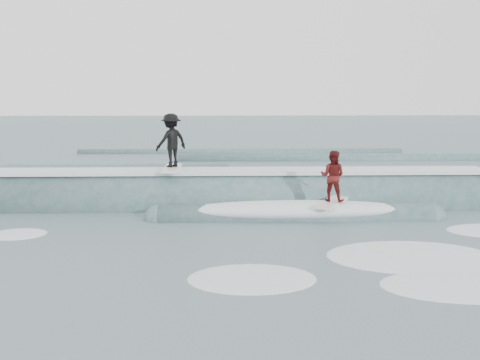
{
  "coord_description": "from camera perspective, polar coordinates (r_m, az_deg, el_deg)",
  "views": [
    {
      "loc": [
        -0.5,
        -14.15,
        4.12
      ],
      "look_at": [
        0.0,
        4.12,
        1.1
      ],
      "focal_mm": 40.0,
      "sensor_mm": 36.0,
      "label": 1
    }
  ],
  "objects": [
    {
      "name": "ground",
      "position": [
        14.75,
        0.44,
        -6.84
      ],
      "size": [
        160.0,
        160.0,
        0.0
      ],
      "primitive_type": "plane",
      "color": "#41595F",
      "rests_on": "ground"
    },
    {
      "name": "surfer_red",
      "position": [
        17.64,
        9.84,
        0.11
      ],
      "size": [
        1.44,
        2.02,
        1.77
      ],
      "color": "silver",
      "rests_on": "ground"
    },
    {
      "name": "far_swells",
      "position": [
        32.07,
        -1.24,
        2.01
      ],
      "size": [
        40.95,
        8.65,
        0.8
      ],
      "color": "#335356",
      "rests_on": "ground"
    },
    {
      "name": "whitewater",
      "position": [
        13.97,
        13.96,
        -8.05
      ],
      "size": [
        16.59,
        6.55,
        0.1
      ],
      "color": "white",
      "rests_on": "ground"
    },
    {
      "name": "breaking_wave",
      "position": [
        19.49,
        0.48,
        -2.71
      ],
      "size": [
        22.33,
        4.04,
        2.52
      ],
      "color": "#335356",
      "rests_on": "ground"
    },
    {
      "name": "surfer_black",
      "position": [
        19.45,
        -7.34,
        4.04
      ],
      "size": [
        1.41,
        2.01,
        2.03
      ],
      "color": "white",
      "rests_on": "ground"
    }
  ]
}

